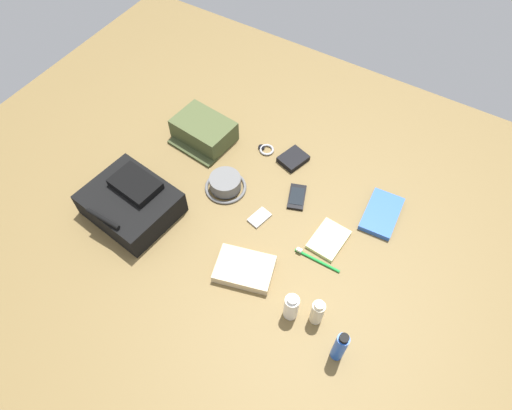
% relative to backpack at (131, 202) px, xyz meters
% --- Properties ---
extents(ground_plane, '(2.64, 2.02, 0.02)m').
position_rel_backpack_xyz_m(ground_plane, '(-0.40, -0.24, -0.07)').
color(ground_plane, brown).
rests_on(ground_plane, ground).
extents(backpack, '(0.35, 0.31, 0.13)m').
position_rel_backpack_xyz_m(backpack, '(0.00, 0.00, 0.00)').
color(backpack, black).
rests_on(backpack, ground_plane).
extents(toiletry_pouch, '(0.26, 0.23, 0.09)m').
position_rel_backpack_xyz_m(toiletry_pouch, '(-0.01, -0.45, -0.01)').
color(toiletry_pouch, '#47512D').
rests_on(toiletry_pouch, ground_plane).
extents(bucket_hat, '(0.17, 0.17, 0.06)m').
position_rel_backpack_xyz_m(bucket_hat, '(-0.24, -0.27, -0.03)').
color(bucket_hat, slate).
rests_on(bucket_hat, ground_plane).
extents(deodorant_spray, '(0.04, 0.04, 0.17)m').
position_rel_backpack_xyz_m(deodorant_spray, '(-0.90, 0.09, 0.02)').
color(deodorant_spray, blue).
rests_on(deodorant_spray, ground_plane).
extents(lotion_bottle, '(0.04, 0.04, 0.12)m').
position_rel_backpack_xyz_m(lotion_bottle, '(-0.80, 0.02, 0.00)').
color(lotion_bottle, beige).
rests_on(lotion_bottle, ground_plane).
extents(toothpaste_tube, '(0.05, 0.05, 0.13)m').
position_rel_backpack_xyz_m(toothpaste_tube, '(-0.72, 0.05, 0.00)').
color(toothpaste_tube, white).
rests_on(toothpaste_tube, ground_plane).
extents(paperback_novel, '(0.14, 0.21, 0.02)m').
position_rel_backpack_xyz_m(paperback_novel, '(-0.82, -0.48, -0.05)').
color(paperback_novel, blue).
rests_on(paperback_novel, ground_plane).
extents(cell_phone, '(0.10, 0.13, 0.01)m').
position_rel_backpack_xyz_m(cell_phone, '(-0.51, -0.38, -0.05)').
color(cell_phone, black).
rests_on(cell_phone, ground_plane).
extents(media_player, '(0.07, 0.09, 0.01)m').
position_rel_backpack_xyz_m(media_player, '(-0.43, -0.22, -0.05)').
color(media_player, '#B7B7BC').
rests_on(media_player, ground_plane).
extents(wristwatch, '(0.07, 0.06, 0.01)m').
position_rel_backpack_xyz_m(wristwatch, '(-0.28, -0.53, -0.05)').
color(wristwatch, '#99999E').
rests_on(wristwatch, ground_plane).
extents(toothbrush, '(0.18, 0.01, 0.02)m').
position_rel_backpack_xyz_m(toothbrush, '(-0.69, -0.17, -0.05)').
color(toothbrush, '#198C33').
rests_on(toothbrush, ground_plane).
extents(wallet, '(0.12, 0.13, 0.02)m').
position_rel_backpack_xyz_m(wallet, '(-0.40, -0.54, -0.04)').
color(wallet, black).
rests_on(wallet, ground_plane).
extents(notepad, '(0.12, 0.16, 0.02)m').
position_rel_backpack_xyz_m(notepad, '(-0.70, -0.27, -0.05)').
color(notepad, beige).
rests_on(notepad, ground_plane).
extents(folded_towel, '(0.23, 0.19, 0.04)m').
position_rel_backpack_xyz_m(folded_towel, '(-0.50, -0.00, -0.04)').
color(folded_towel, '#C6B289').
rests_on(folded_towel, ground_plane).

